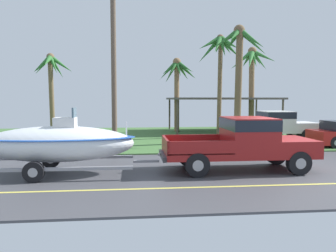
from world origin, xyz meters
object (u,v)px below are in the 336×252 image
(palm_tree_mid, at_px, (239,57))
(utility_pole, at_px, (114,59))
(pickup_truck_towing, at_px, (247,141))
(carport_awning, at_px, (222,99))
(boat_on_trailer, at_px, (57,143))
(palm_tree_far_left, at_px, (219,53))
(palm_tree_far_right, at_px, (178,77))
(parked_pickup_background, at_px, (275,124))
(palm_tree_near_left, at_px, (252,68))
(palm_tree_near_right, at_px, (50,72))

(palm_tree_mid, bearing_deg, utility_pole, -154.61)
(pickup_truck_towing, distance_m, carport_awning, 13.70)
(boat_on_trailer, distance_m, utility_pole, 5.51)
(palm_tree_far_left, bearing_deg, pickup_truck_towing, -98.71)
(carport_awning, height_order, palm_tree_far_right, palm_tree_far_right)
(boat_on_trailer, bearing_deg, parked_pickup_background, 35.72)
(boat_on_trailer, relative_size, parked_pickup_background, 1.06)
(pickup_truck_towing, height_order, palm_tree_far_right, palm_tree_far_right)
(pickup_truck_towing, xyz_separation_m, palm_tree_far_right, (-0.68, 13.86, 3.18))
(boat_on_trailer, relative_size, palm_tree_far_left, 0.93)
(parked_pickup_background, relative_size, palm_tree_near_left, 0.92)
(carport_awning, height_order, utility_pole, utility_pole)
(carport_awning, bearing_deg, utility_pole, -128.98)
(palm_tree_far_left, distance_m, utility_pole, 8.83)
(boat_on_trailer, relative_size, palm_tree_mid, 0.93)
(palm_tree_near_right, xyz_separation_m, palm_tree_far_left, (11.60, -3.92, 0.96))
(palm_tree_near_left, height_order, palm_tree_near_right, palm_tree_near_left)
(carport_awning, height_order, palm_tree_near_left, palm_tree_near_left)
(parked_pickup_background, relative_size, palm_tree_far_left, 0.88)
(carport_awning, distance_m, palm_tree_near_right, 12.84)
(parked_pickup_background, bearing_deg, pickup_truck_towing, -119.43)
(palm_tree_mid, relative_size, palm_tree_far_left, 1.01)
(pickup_truck_towing, height_order, palm_tree_mid, palm_tree_mid)
(carport_awning, relative_size, palm_tree_mid, 1.17)
(parked_pickup_background, distance_m, palm_tree_near_left, 6.28)
(carport_awning, bearing_deg, palm_tree_far_right, 171.46)
(palm_tree_far_left, distance_m, palm_tree_far_right, 4.59)
(boat_on_trailer, bearing_deg, palm_tree_far_right, 66.99)
(parked_pickup_background, height_order, palm_tree_mid, palm_tree_mid)
(palm_tree_near_right, relative_size, utility_pole, 0.70)
(pickup_truck_towing, bearing_deg, utility_pole, 140.11)
(boat_on_trailer, xyz_separation_m, palm_tree_far_left, (8.11, 10.04, 4.43))
(palm_tree_near_left, height_order, palm_tree_mid, palm_tree_mid)
(palm_tree_far_right, bearing_deg, palm_tree_near_right, 179.43)
(parked_pickup_background, bearing_deg, palm_tree_far_right, 131.15)
(boat_on_trailer, bearing_deg, palm_tree_far_left, 51.07)
(boat_on_trailer, bearing_deg, palm_tree_near_left, 48.79)
(palm_tree_far_right, bearing_deg, palm_tree_mid, -67.31)
(utility_pole, bearing_deg, palm_tree_near_right, 117.66)
(palm_tree_far_left, relative_size, palm_tree_far_right, 1.19)
(parked_pickup_background, bearing_deg, utility_pole, -157.68)
(palm_tree_near_right, bearing_deg, pickup_truck_towing, -54.19)
(palm_tree_near_right, distance_m, palm_tree_far_right, 9.39)
(palm_tree_mid, relative_size, palm_tree_far_right, 1.20)
(parked_pickup_background, distance_m, palm_tree_far_right, 8.48)
(pickup_truck_towing, bearing_deg, parked_pickup_background, 60.57)
(palm_tree_far_left, bearing_deg, palm_tree_far_right, 120.16)
(palm_tree_near_left, relative_size, palm_tree_far_left, 0.96)
(parked_pickup_background, bearing_deg, palm_tree_near_left, 87.00)
(palm_tree_near_left, xyz_separation_m, utility_pole, (-9.64, -8.82, -0.52))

